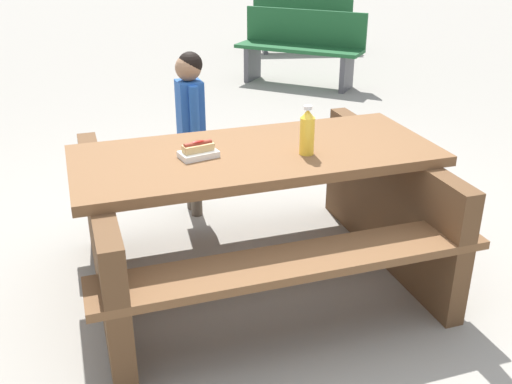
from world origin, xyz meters
TOP-DOWN VIEW (x-y plane):
  - ground_plane at (0.00, 0.00)m, footprint 30.00×30.00m
  - picnic_table at (0.00, 0.00)m, footprint 1.91×1.55m
  - soda_bottle at (-0.21, 0.14)m, footprint 0.07×0.07m
  - hotdog_tray at (0.29, -0.03)m, footprint 0.19×0.13m
  - child_in_coat at (0.05, -0.94)m, footprint 0.17×0.26m
  - park_bench_near at (-2.19, -3.78)m, footprint 1.29×1.39m
  - park_bench_mid at (-3.15, -5.54)m, footprint 1.55×0.84m

SIDE VIEW (x-z plane):
  - ground_plane at x=0.00m, z-range 0.00..0.00m
  - picnic_table at x=0.00m, z-range 0.07..0.82m
  - park_bench_near at x=-2.19m, z-range 0.02..0.87m
  - park_bench_mid at x=-3.15m, z-range 0.02..0.87m
  - child_in_coat at x=0.05m, z-range 0.15..1.22m
  - hotdog_tray at x=0.29m, z-range 0.74..0.82m
  - soda_bottle at x=-0.21m, z-range 0.74..0.98m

